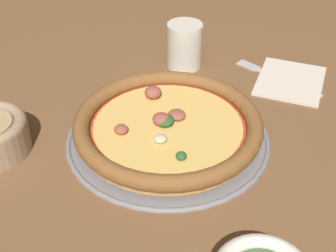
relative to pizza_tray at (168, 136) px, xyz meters
The scene contains 6 objects.
ground_plane 0.00m from the pizza_tray, ahead, with size 3.00×3.00×0.00m, color brown.
pizza_tray is the anchor object (origin of this frame).
pizza 0.02m from the pizza_tray, 122.26° to the right, with size 0.29×0.29×0.04m.
drinking_cup 0.24m from the pizza_tray, behind, with size 0.07×0.07×0.09m.
napkin 0.29m from the pizza_tray, 142.20° to the left, with size 0.15×0.13×0.01m.
fork 0.28m from the pizza_tray, 149.04° to the left, with size 0.10×0.17×0.00m.
Camera 1 is at (0.56, 0.16, 0.46)m, focal length 50.00 mm.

